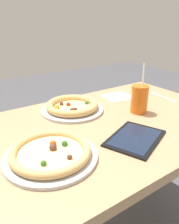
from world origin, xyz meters
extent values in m
cube|color=tan|center=(0.00, 0.00, 0.73)|extent=(1.21, 0.77, 0.04)
cylinder|color=#826748|center=(0.52, 0.31, 0.35)|extent=(0.07, 0.07, 0.71)
cylinder|color=#B7B7BC|center=(-0.35, -0.11, 0.76)|extent=(0.31, 0.31, 0.01)
cylinder|color=#EFD68C|center=(-0.35, -0.11, 0.77)|extent=(0.22, 0.22, 0.01)
torus|color=tan|center=(-0.35, -0.11, 0.78)|extent=(0.27, 0.27, 0.03)
sphere|color=#BF4C19|center=(-0.32, -0.08, 0.78)|extent=(0.02, 0.02, 0.02)
sphere|color=brown|center=(-0.33, -0.10, 0.78)|extent=(0.03, 0.03, 0.03)
sphere|color=#2D6623|center=(-0.40, -0.16, 0.78)|extent=(0.02, 0.02, 0.02)
sphere|color=#2D6623|center=(-0.29, -0.10, 0.78)|extent=(0.02, 0.02, 0.02)
sphere|color=brown|center=(-0.31, -0.18, 0.78)|extent=(0.02, 0.02, 0.02)
cylinder|color=#B7B7BC|center=(-0.08, 0.20, 0.76)|extent=(0.31, 0.31, 0.01)
cylinder|color=#E5CC7F|center=(-0.08, 0.20, 0.77)|extent=(0.19, 0.19, 0.01)
torus|color=tan|center=(-0.08, 0.20, 0.78)|extent=(0.26, 0.26, 0.04)
sphere|color=maroon|center=(-0.09, 0.23, 0.78)|extent=(0.02, 0.02, 0.02)
sphere|color=brown|center=(-0.11, 0.25, 0.78)|extent=(0.02, 0.02, 0.02)
sphere|color=brown|center=(-0.09, 0.15, 0.78)|extent=(0.02, 0.02, 0.02)
sphere|color=gold|center=(-0.15, 0.22, 0.78)|extent=(0.03, 0.03, 0.03)
sphere|color=#2D6623|center=(0.00, 0.19, 0.78)|extent=(0.02, 0.02, 0.02)
sphere|color=brown|center=(-0.11, 0.14, 0.78)|extent=(0.03, 0.03, 0.03)
cylinder|color=orange|center=(0.18, 0.00, 0.82)|extent=(0.08, 0.08, 0.14)
cylinder|color=white|center=(0.19, 0.00, 0.93)|extent=(0.02, 0.02, 0.12)
cube|color=white|center=(0.25, 0.23, 0.75)|extent=(0.17, 0.16, 0.00)
cube|color=silver|center=(0.46, 0.05, 0.75)|extent=(0.03, 0.16, 0.00)
cube|color=silver|center=(0.47, 0.14, 0.75)|extent=(0.03, 0.05, 0.00)
cube|color=black|center=(-0.03, -0.18, 0.75)|extent=(0.29, 0.25, 0.01)
cube|color=#192338|center=(-0.03, -0.18, 0.76)|extent=(0.25, 0.21, 0.00)
camera|label=1|loc=(-0.60, -0.70, 1.18)|focal=35.59mm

